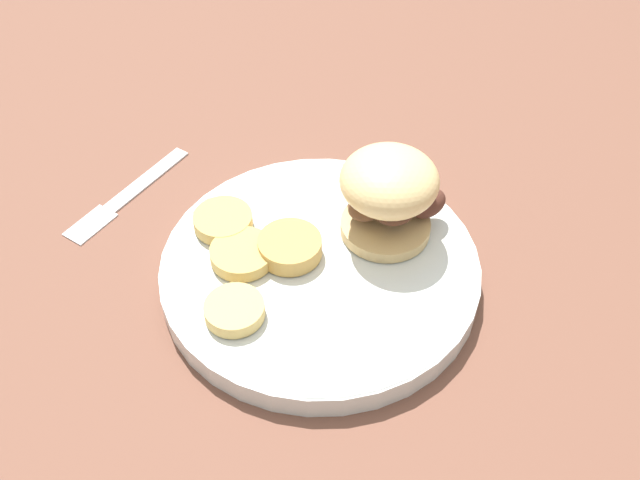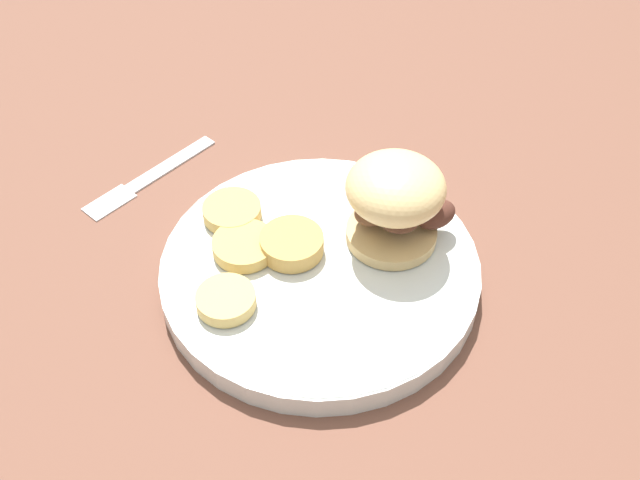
# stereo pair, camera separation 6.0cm
# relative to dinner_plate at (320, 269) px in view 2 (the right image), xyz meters

# --- Properties ---
(ground_plane) EXTENTS (4.00, 4.00, 0.00)m
(ground_plane) POSITION_rel_dinner_plate_xyz_m (0.00, 0.00, -0.01)
(ground_plane) COLOR brown
(dinner_plate) EXTENTS (0.27, 0.27, 0.02)m
(dinner_plate) POSITION_rel_dinner_plate_xyz_m (0.00, 0.00, 0.00)
(dinner_plate) COLOR silver
(dinner_plate) RESTS_ON ground_plane
(sandwich) EXTENTS (0.10, 0.09, 0.08)m
(sandwich) POSITION_rel_dinner_plate_xyz_m (0.07, 0.02, 0.05)
(sandwich) COLOR tan
(sandwich) RESTS_ON dinner_plate
(potato_round_0) EXTENTS (0.05, 0.05, 0.01)m
(potato_round_0) POSITION_rel_dinner_plate_xyz_m (-0.07, 0.07, 0.02)
(potato_round_0) COLOR tan
(potato_round_0) RESTS_ON dinner_plate
(potato_round_1) EXTENTS (0.05, 0.05, 0.01)m
(potato_round_1) POSITION_rel_dinner_plate_xyz_m (-0.06, 0.02, 0.02)
(potato_round_1) COLOR tan
(potato_round_1) RESTS_ON dinner_plate
(potato_round_2) EXTENTS (0.05, 0.05, 0.02)m
(potato_round_2) POSITION_rel_dinner_plate_xyz_m (-0.02, 0.02, 0.02)
(potato_round_2) COLOR tan
(potato_round_2) RESTS_ON dinner_plate
(potato_round_3) EXTENTS (0.05, 0.05, 0.01)m
(potato_round_3) POSITION_rel_dinner_plate_xyz_m (-0.08, -0.03, 0.02)
(potato_round_3) COLOR #DBB766
(potato_round_3) RESTS_ON dinner_plate
(fork) EXTENTS (0.13, 0.11, 0.00)m
(fork) POSITION_rel_dinner_plate_xyz_m (-0.14, 0.16, -0.01)
(fork) COLOR silver
(fork) RESTS_ON ground_plane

